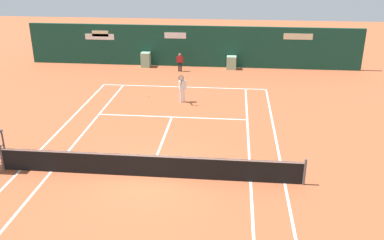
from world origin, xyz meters
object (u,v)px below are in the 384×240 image
tennis_ball_near_service_line (149,96)px  player_on_baseline (182,87)px  ball_kid_centre_post (180,61)px  tennis_ball_mid_court (137,90)px

tennis_ball_near_service_line → player_on_baseline: bearing=-20.7°
ball_kid_centre_post → tennis_ball_mid_court: (-2.13, -4.77, -0.74)m
player_on_baseline → tennis_ball_near_service_line: (-2.15, 0.81, -0.88)m
tennis_ball_near_service_line → tennis_ball_mid_court: bearing=132.3°
player_on_baseline → ball_kid_centre_post: 6.71m
player_on_baseline → tennis_ball_near_service_line: size_ratio=26.10×
ball_kid_centre_post → tennis_ball_near_service_line: bearing=70.6°
player_on_baseline → tennis_ball_near_service_line: bearing=-43.3°
tennis_ball_mid_court → tennis_ball_near_service_line: bearing=-47.7°
tennis_ball_near_service_line → tennis_ball_mid_court: (-0.96, 1.05, 0.00)m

